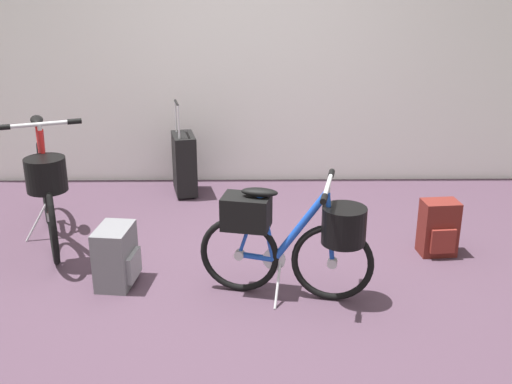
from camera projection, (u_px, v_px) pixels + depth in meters
ground_plane at (238, 290)px, 3.83m from camera, size 6.03×6.03×0.00m
back_wall at (240, 17)px, 5.36m from camera, size 6.03×0.10×2.98m
folding_bike_foreground at (293, 235)px, 3.63m from camera, size 1.04×0.53×0.75m
display_bike_left at (46, 189)px, 4.28m from camera, size 0.63×1.32×0.97m
rolling_suitcase at (184, 163)px, 5.38m from camera, size 0.25×0.39×0.83m
backpack_on_floor at (116, 256)px, 3.84m from camera, size 0.26×0.33×0.39m
handbag_on_floor at (439, 228)px, 4.25m from camera, size 0.26×0.22×0.39m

